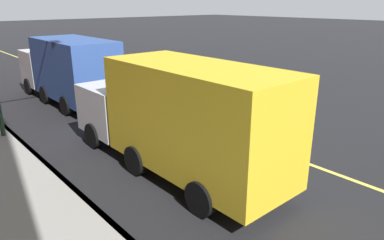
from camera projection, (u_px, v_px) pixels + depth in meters
ground at (196, 123)px, 15.20m from camera, size 200.00×200.00×0.00m
curb_edge at (44, 164)px, 11.16m from camera, size 80.00×0.16×0.15m
lane_stripe_center at (196, 123)px, 15.19m from camera, size 80.00×0.16×0.01m
car_white at (229, 92)px, 17.54m from camera, size 3.83×2.04×1.40m
truck_blue at (69, 69)px, 17.95m from camera, size 7.55×2.61×3.25m
truck_yellow at (178, 116)px, 10.36m from camera, size 8.20×2.53×3.37m
traffic_light_mast at (17, 24)px, 12.73m from camera, size 0.28×3.10×6.23m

